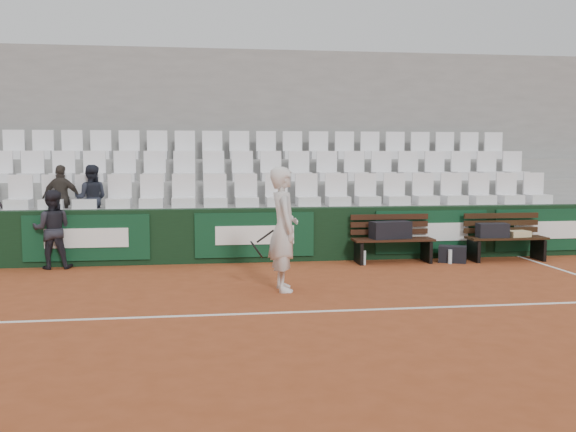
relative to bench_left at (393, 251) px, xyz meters
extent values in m
plane|color=#964322|center=(-2.34, -3.50, -0.23)|extent=(80.00, 80.00, 0.00)
cube|color=white|center=(-2.34, -3.50, -0.22)|extent=(18.00, 0.06, 0.01)
cube|color=black|center=(-2.34, 0.50, 0.28)|extent=(18.00, 0.30, 1.00)
cube|color=#0C381E|center=(-5.54, 0.33, 0.30)|extent=(2.20, 0.04, 0.82)
cube|color=#0C381E|center=(-2.54, 0.33, 0.30)|extent=(2.20, 0.04, 0.82)
cube|color=#0C381E|center=(0.86, 0.33, 0.30)|extent=(2.20, 0.04, 0.82)
cube|color=#0C381E|center=(3.26, 0.33, 0.30)|extent=(2.20, 0.04, 0.82)
cube|color=gray|center=(-2.34, 1.12, 0.28)|extent=(18.00, 0.95, 1.00)
cube|color=#959593|center=(-2.34, 2.07, 0.50)|extent=(18.00, 0.95, 1.45)
cube|color=gray|center=(-2.34, 3.02, 0.72)|extent=(18.00, 0.95, 1.90)
cube|color=gray|center=(-2.34, 3.65, 1.98)|extent=(18.00, 0.30, 4.40)
cube|color=white|center=(-2.34, 0.95, 1.09)|extent=(11.90, 0.44, 0.63)
cube|color=white|center=(-2.34, 1.90, 1.54)|extent=(11.90, 0.44, 0.63)
cube|color=white|center=(-2.34, 2.85, 1.99)|extent=(11.90, 0.44, 0.63)
cube|color=#351B0F|center=(0.00, 0.00, 0.00)|extent=(1.50, 0.56, 0.45)
cube|color=black|center=(2.20, -0.06, 0.00)|extent=(1.50, 0.56, 0.45)
cube|color=black|center=(-0.05, 0.02, 0.38)|extent=(0.78, 0.45, 0.32)
cube|color=black|center=(1.90, -0.10, 0.36)|extent=(0.58, 0.28, 0.26)
cube|color=#C6B780|center=(2.43, -0.06, 0.28)|extent=(0.44, 0.34, 0.11)
cube|color=black|center=(1.12, -0.11, -0.07)|extent=(0.58, 0.48, 0.30)
cylinder|color=silver|center=(-0.59, -0.17, -0.09)|extent=(0.07, 0.07, 0.26)
cylinder|color=silver|center=(1.01, -0.26, -0.09)|extent=(0.07, 0.07, 0.26)
imported|color=silver|center=(-2.33, -2.14, 0.69)|extent=(0.47, 0.69, 1.82)
torus|color=black|center=(-2.73, -2.14, 0.40)|extent=(0.19, 0.30, 0.26)
cylinder|color=black|center=(-2.60, -2.14, 0.58)|extent=(0.26, 0.03, 0.20)
imported|color=black|center=(-6.10, 0.23, 0.47)|extent=(0.69, 0.55, 1.38)
imported|color=#35302A|center=(-6.08, 1.00, 1.40)|extent=(0.78, 0.42, 1.26)
imported|color=#1F232E|center=(-5.55, 1.00, 1.40)|extent=(0.62, 0.49, 1.26)
camera|label=1|loc=(-3.56, -11.37, 1.76)|focal=40.00mm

